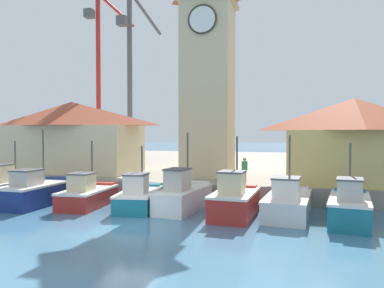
# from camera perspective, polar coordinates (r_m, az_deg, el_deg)

# --- Properties ---
(ground_plane) EXTENTS (300.00, 300.00, 0.00)m
(ground_plane) POSITION_cam_1_polar(r_m,az_deg,el_deg) (17.60, -9.61, -12.28)
(ground_plane) COLOR teal
(quay_wharf) EXTENTS (120.00, 40.00, 1.08)m
(quay_wharf) POSITION_cam_1_polar(r_m,az_deg,el_deg) (43.01, 5.62, -3.26)
(quay_wharf) COLOR gray
(quay_wharf) RESTS_ON ground
(fishing_boat_far_left) EXTENTS (2.06, 4.43, 3.74)m
(fishing_boat_far_left) POSITION_cam_1_polar(r_m,az_deg,el_deg) (25.83, -26.18, -6.09)
(fishing_boat_far_left) COLOR silver
(fishing_boat_far_left) RESTS_ON ground
(fishing_boat_left_outer) EXTENTS (2.17, 4.93, 4.49)m
(fishing_boat_left_outer) POSITION_cam_1_polar(r_m,az_deg,el_deg) (23.95, -22.63, -6.75)
(fishing_boat_left_outer) COLOR navy
(fishing_boat_left_outer) RESTS_ON ground
(fishing_boat_left_inner) EXTENTS (2.24, 4.37, 3.77)m
(fishing_boat_left_inner) POSITION_cam_1_polar(r_m,az_deg,el_deg) (22.53, -15.65, -7.46)
(fishing_boat_left_inner) COLOR #AD2823
(fishing_boat_left_inner) RESTS_ON ground
(fishing_boat_mid_left) EXTENTS (2.60, 4.68, 3.50)m
(fishing_boat_mid_left) POSITION_cam_1_polar(r_m,az_deg,el_deg) (21.23, -8.03, -7.97)
(fishing_boat_mid_left) COLOR #196B7F
(fishing_boat_mid_left) RESTS_ON ground
(fishing_boat_center) EXTENTS (2.29, 4.91, 4.26)m
(fishing_boat_center) POSITION_cam_1_polar(r_m,az_deg,el_deg) (20.75, -1.38, -7.88)
(fishing_boat_center) COLOR silver
(fishing_boat_center) RESTS_ON ground
(fishing_boat_mid_right) EXTENTS (2.19, 4.23, 4.07)m
(fishing_boat_mid_right) POSITION_cam_1_polar(r_m,az_deg,el_deg) (19.18, 6.49, -8.60)
(fishing_boat_mid_right) COLOR #AD2823
(fishing_boat_mid_right) RESTS_ON ground
(fishing_boat_right_inner) EXTENTS (2.54, 5.33, 4.11)m
(fishing_boat_right_inner) POSITION_cam_1_polar(r_m,az_deg,el_deg) (19.89, 14.39, -8.60)
(fishing_boat_right_inner) COLOR silver
(fishing_boat_right_inner) RESTS_ON ground
(fishing_boat_right_outer) EXTENTS (2.38, 4.73, 3.76)m
(fishing_boat_right_outer) POSITION_cam_1_polar(r_m,az_deg,el_deg) (19.22, 22.87, -8.85)
(fishing_boat_right_outer) COLOR #196B7F
(fishing_boat_right_outer) RESTS_ON ground
(clock_tower) EXTENTS (3.94, 3.94, 17.49)m
(clock_tower) POSITION_cam_1_polar(r_m,az_deg,el_deg) (27.74, 2.47, 12.48)
(clock_tower) COLOR beige
(clock_tower) RESTS_ON quay_wharf
(warehouse_left) EXTENTS (11.09, 5.62, 5.69)m
(warehouse_left) POSITION_cam_1_polar(r_m,az_deg,el_deg) (32.08, -17.86, 1.17)
(warehouse_left) COLOR beige
(warehouse_left) RESTS_ON quay_wharf
(warehouse_right) EXTENTS (8.60, 6.16, 5.37)m
(warehouse_right) POSITION_cam_1_polar(r_m,az_deg,el_deg) (25.79, 23.47, 0.64)
(warehouse_right) COLOR tan
(warehouse_right) RESTS_ON quay_wharf
(port_crane_near) EXTENTS (3.39, 7.34, 20.38)m
(port_crane_near) POSITION_cam_1_polar(r_m,az_deg,el_deg) (47.53, -13.97, 7.45)
(port_crane_near) COLOR maroon
(port_crane_near) RESTS_ON quay_wharf
(port_crane_far) EXTENTS (2.72, 7.43, 19.03)m
(port_crane_far) POSITION_cam_1_polar(r_m,az_deg,el_deg) (42.55, -9.35, 6.84)
(port_crane_far) COLOR #353539
(port_crane_far) RESTS_ON quay_wharf
(dock_worker_near_tower) EXTENTS (0.34, 0.22, 1.62)m
(dock_worker_near_tower) POSITION_cam_1_polar(r_m,az_deg,el_deg) (23.60, 8.02, -3.96)
(dock_worker_near_tower) COLOR #33333D
(dock_worker_near_tower) RESTS_ON quay_wharf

